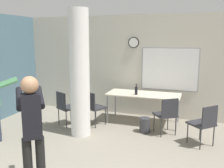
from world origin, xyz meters
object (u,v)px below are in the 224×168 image
folding_table (143,95)px  person_playing_front (32,127)px  chair_mid_room (204,122)px  chair_near_pillar (66,106)px  bottle_on_table (136,90)px  chair_table_left (93,106)px  chair_table_right (167,113)px

folding_table → person_playing_front: bearing=-103.0°
chair_mid_room → chair_near_pillar: (-3.24, 0.17, 0.00)m
bottle_on_table → chair_table_left: bearing=-155.4°
folding_table → chair_table_right: size_ratio=2.13×
folding_table → bottle_on_table: bearing=-134.3°
bottle_on_table → person_playing_front: bearing=-101.0°
bottle_on_table → chair_table_right: 1.02m
chair_mid_room → chair_table_left: size_ratio=1.00×
chair_table_right → chair_table_left: (-1.81, 0.03, 0.00)m
chair_mid_room → person_playing_front: bearing=-132.5°
chair_table_right → person_playing_front: (-1.47, -2.84, 0.49)m
chair_mid_room → person_playing_front: (-2.26, -2.46, 0.49)m
chair_near_pillar → chair_table_left: size_ratio=1.00×
folding_table → chair_mid_room: bearing=-34.8°
chair_table_left → person_playing_front: 2.93m
chair_mid_room → chair_table_left: same height
folding_table → chair_table_right: (0.67, -0.64, -0.21)m
chair_near_pillar → person_playing_front: 2.86m
bottle_on_table → chair_near_pillar: bottle_on_table is taller
chair_table_right → person_playing_front: 3.23m
chair_table_right → chair_table_left: 1.81m
folding_table → chair_table_left: size_ratio=2.13×
folding_table → bottle_on_table: (-0.16, -0.16, 0.15)m
folding_table → chair_near_pillar: 1.98m
bottle_on_table → person_playing_front: size_ratio=0.17×
chair_table_right → chair_near_pillar: same height
chair_table_right → bottle_on_table: bearing=149.9°
folding_table → chair_near_pillar: chair_near_pillar is taller
chair_mid_room → chair_near_pillar: size_ratio=1.00×
chair_table_right → person_playing_front: size_ratio=0.51×
chair_near_pillar → bottle_on_table: bearing=22.5°
bottle_on_table → chair_mid_room: size_ratio=0.32×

